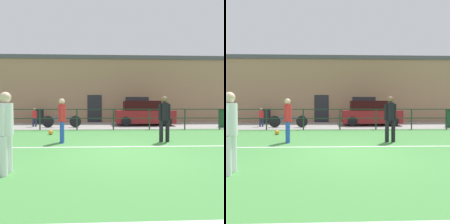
{
  "view_description": "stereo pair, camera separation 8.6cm",
  "coord_description": "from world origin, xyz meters",
  "views": [
    {
      "loc": [
        -0.66,
        -6.51,
        1.44
      ],
      "look_at": [
        -0.2,
        3.32,
        1.08
      ],
      "focal_mm": 36.62,
      "sensor_mm": 36.0,
      "label": 1
    },
    {
      "loc": [
        -0.57,
        -6.52,
        1.44
      ],
      "look_at": [
        -0.2,
        3.32,
        1.08
      ],
      "focal_mm": 36.62,
      "sensor_mm": 36.0,
      "label": 2
    }
  ],
  "objects": [
    {
      "name": "spectator_child",
      "position": [
        -4.77,
        7.66,
        0.67
      ],
      "size": [
        0.31,
        0.2,
        1.14
      ],
      "rotation": [
        0.0,
        0.0,
        3.01
      ],
      "color": "#232D4C",
      "rests_on": "pavement_strip"
    },
    {
      "name": "parked_car_red",
      "position": [
        2.11,
        8.47,
        0.78
      ],
      "size": [
        3.81,
        1.83,
        1.6
      ],
      "color": "maroon",
      "rests_on": "pavement_strip"
    },
    {
      "name": "pavement_strip",
      "position": [
        0.0,
        8.5,
        0.01
      ],
      "size": [
        48.0,
        5.0,
        0.02
      ],
      "primitive_type": "cube",
      "color": "gray",
      "rests_on": "ground"
    },
    {
      "name": "perimeter_fence",
      "position": [
        0.0,
        6.0,
        0.75
      ],
      "size": [
        36.07,
        0.07,
        1.15
      ],
      "color": "#193823",
      "rests_on": "ground"
    },
    {
      "name": "field_line_hash",
      "position": [
        0.0,
        -3.87,
        0.0
      ],
      "size": [
        36.0,
        0.11,
        0.0
      ],
      "primitive_type": "cube",
      "color": "white",
      "rests_on": "ground"
    },
    {
      "name": "field_line_touchline",
      "position": [
        0.0,
        1.02,
        0.0
      ],
      "size": [
        36.0,
        0.11,
        0.0
      ],
      "primitive_type": "cube",
      "color": "white",
      "rests_on": "ground"
    },
    {
      "name": "player_winger",
      "position": [
        -2.6,
        -1.81,
        0.95
      ],
      "size": [
        0.29,
        0.46,
        1.67
      ],
      "rotation": [
        0.0,
        0.0,
        4.69
      ],
      "color": "white",
      "rests_on": "ground"
    },
    {
      "name": "clubhouse_facade",
      "position": [
        0.0,
        12.2,
        2.58
      ],
      "size": [
        28.0,
        2.56,
        5.14
      ],
      "color": "#A37A5B",
      "rests_on": "ground"
    },
    {
      "name": "ground",
      "position": [
        0.0,
        0.0,
        -0.02
      ],
      "size": [
        60.0,
        44.0,
        0.04
      ],
      "primitive_type": "cube",
      "color": "#478C42"
    },
    {
      "name": "bicycle_parked_2",
      "position": [
        -3.04,
        7.2,
        0.38
      ],
      "size": [
        2.31,
        0.04,
        0.78
      ],
      "color": "black",
      "rests_on": "pavement_strip"
    },
    {
      "name": "player_goalkeeper",
      "position": [
        1.7,
        1.93,
        0.97
      ],
      "size": [
        0.46,
        0.3,
        1.71
      ],
      "rotation": [
        0.0,
        0.0,
        0.17
      ],
      "color": "black",
      "rests_on": "ground"
    },
    {
      "name": "soccer_ball_match",
      "position": [
        -3.01,
        4.13,
        0.11
      ],
      "size": [
        0.22,
        0.22,
        0.22
      ],
      "primitive_type": "sphere",
      "color": "orange",
      "rests_on": "ground"
    },
    {
      "name": "trash_bin_1",
      "position": [
        -5.13,
        9.99,
        0.55
      ],
      "size": [
        0.59,
        0.5,
        1.05
      ],
      "color": "black",
      "rests_on": "pavement_strip"
    },
    {
      "name": "player_striker",
      "position": [
        -2.11,
        1.92,
        0.92
      ],
      "size": [
        0.28,
        0.44,
        1.63
      ],
      "rotation": [
        0.0,
        0.0,
        4.8
      ],
      "color": "blue",
      "rests_on": "ground"
    },
    {
      "name": "trash_bin_0",
      "position": [
        6.76,
        6.92,
        0.57
      ],
      "size": [
        0.54,
        0.46,
        1.09
      ],
      "color": "#194C28",
      "rests_on": "pavement_strip"
    }
  ]
}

